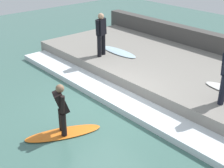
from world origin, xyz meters
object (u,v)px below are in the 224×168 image
at_px(surfer_waiting_near, 101,32).
at_px(surfboard_waiting_near, 119,52).
at_px(surfboard_riding, 63,133).
at_px(surfer_riding, 61,107).

xyz_separation_m(surfer_waiting_near, surfboard_waiting_near, (0.74, -0.19, -0.90)).
height_order(surfboard_riding, surfboard_waiting_near, surfboard_waiting_near).
distance_m(surfer_riding, surfer_waiting_near, 4.71).
distance_m(surfboard_riding, surfboard_waiting_near, 5.20).
bearing_deg(surfer_waiting_near, surfer_riding, -142.02).
xyz_separation_m(surfboard_riding, surfer_waiting_near, (3.68, 2.87, 1.43)).
bearing_deg(surfer_waiting_near, surfboard_riding, -142.02).
distance_m(surfer_riding, surfboard_waiting_near, 5.18).
relative_size(surfboard_riding, surfboard_waiting_near, 1.11).
bearing_deg(surfer_riding, surfboard_waiting_near, 31.30).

